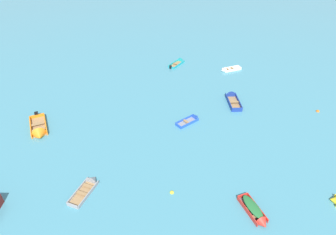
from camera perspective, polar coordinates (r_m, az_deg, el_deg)
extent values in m
cube|color=beige|center=(41.39, 12.43, 9.20)|extent=(2.50, 2.01, 0.08)
cube|color=white|center=(41.02, 12.77, 9.10)|extent=(2.18, 1.45, 0.33)
cube|color=white|center=(41.66, 12.14, 9.60)|extent=(2.18, 1.45, 0.33)
cube|color=white|center=(42.03, 13.95, 9.58)|extent=(0.53, 0.75, 0.33)
cone|color=white|center=(40.65, 10.85, 9.13)|extent=(0.94, 1.01, 0.82)
cube|color=#937047|center=(41.38, 12.62, 9.46)|extent=(0.64, 0.79, 0.03)
cube|color=#937047|center=(40.99, 11.73, 9.33)|extent=(0.64, 0.79, 0.03)
cube|color=#99754C|center=(32.01, -24.17, -1.67)|extent=(3.03, 3.52, 0.10)
cube|color=orange|center=(31.88, -23.01, -1.16)|extent=(2.11, 2.93, 0.41)
cube|color=orange|center=(31.99, -25.46, -1.75)|extent=(2.11, 2.93, 0.41)
cube|color=orange|center=(33.41, -24.44, 0.21)|extent=(1.21, 0.91, 0.41)
cone|color=orange|center=(30.40, -24.02, -3.32)|extent=(1.57, 1.44, 1.35)
cube|color=#937047|center=(32.03, -24.30, -1.15)|extent=(1.24, 1.03, 0.03)
cube|color=#937047|center=(31.18, -24.17, -2.18)|extent=(1.24, 1.03, 0.03)
cube|color=black|center=(33.46, -24.51, 0.54)|extent=(0.48, 0.48, 0.58)
cube|color=#99754C|center=(33.70, 12.77, 2.79)|extent=(1.81, 3.32, 0.12)
cube|color=navy|center=(33.46, 11.86, 3.04)|extent=(0.88, 3.21, 0.48)
cube|color=navy|center=(33.76, 13.74, 3.07)|extent=(0.88, 3.21, 0.48)
cube|color=navy|center=(32.28, 13.49, 1.49)|extent=(1.11, 0.39, 0.48)
cone|color=navy|center=(35.00, 12.16, 4.58)|extent=(1.24, 1.00, 1.09)
cube|color=#937047|center=(33.41, 12.90, 3.04)|extent=(1.07, 0.58, 0.03)
cube|color=#99754C|center=(23.91, -16.34, -14.17)|extent=(1.37, 2.71, 0.08)
cube|color=gray|center=(24.07, -17.38, -13.59)|extent=(0.53, 2.67, 0.30)
cube|color=gray|center=(23.59, -15.37, -14.40)|extent=(0.53, 2.67, 0.30)
cube|color=gray|center=(23.21, -18.34, -16.23)|extent=(0.98, 0.27, 0.30)
cone|color=gray|center=(24.52, -14.51, -11.75)|extent=(1.05, 0.78, 0.96)
cube|color=#937047|center=(23.72, -16.61, -14.12)|extent=(0.93, 0.43, 0.03)
cube|color=#937047|center=(24.10, -15.53, -12.86)|extent=(0.93, 0.43, 0.03)
cone|color=yellow|center=(25.66, 29.99, -13.96)|extent=(0.74, 1.03, 0.96)
cube|color=#99754C|center=(42.00, 1.66, 10.42)|extent=(1.87, 2.83, 0.07)
cube|color=teal|center=(42.19, 1.09, 10.71)|extent=(1.13, 2.61, 0.30)
cube|color=teal|center=(41.72, 2.24, 10.40)|extent=(1.13, 2.61, 0.30)
cube|color=teal|center=(40.88, 0.59, 9.88)|extent=(0.92, 0.46, 0.30)
cone|color=teal|center=(43.08, 2.72, 11.24)|extent=(1.11, 0.95, 0.94)
cube|color=#937047|center=(41.82, 1.55, 10.56)|extent=(0.92, 0.60, 0.03)
cube|color=black|center=(40.75, 0.50, 9.95)|extent=(0.33, 0.34, 0.41)
cube|color=gray|center=(29.90, 3.80, -0.96)|extent=(2.14, 2.31, 0.08)
cube|color=blue|center=(30.09, 3.25, -0.39)|extent=(1.61, 1.88, 0.31)
cube|color=blue|center=(29.57, 4.38, -1.17)|extent=(1.61, 1.88, 0.31)
cube|color=blue|center=(29.18, 2.03, -1.65)|extent=(0.72, 0.63, 0.31)
cone|color=blue|center=(30.54, 5.58, 0.11)|extent=(1.01, 0.97, 0.85)
cube|color=#937047|center=(29.72, 3.63, -0.77)|extent=(0.77, 0.71, 0.03)
cube|color=#4C4C51|center=(22.85, 16.23, -17.19)|extent=(2.00, 2.51, 0.09)
cube|color=red|center=(22.95, 17.21, -16.59)|extent=(1.41, 2.19, 0.36)
cube|color=red|center=(22.55, 15.33, -17.37)|extent=(1.41, 2.19, 0.36)
cube|color=red|center=(23.35, 14.48, -14.78)|extent=(0.77, 0.53, 0.36)
cone|color=red|center=(22.17, 18.32, -19.34)|extent=(1.02, 0.94, 0.84)
cube|color=#937047|center=(22.75, 16.12, -16.63)|extent=(0.80, 0.64, 0.03)
cube|color=#937047|center=(22.43, 17.23, -17.96)|extent=(0.80, 0.64, 0.03)
ellipsoid|color=#236633|center=(22.54, 16.40, -16.55)|extent=(1.85, 2.31, 0.27)
sphere|color=orange|center=(35.55, 27.43, 1.07)|extent=(0.37, 0.37, 0.37)
sphere|color=yellow|center=(23.10, 0.77, -14.61)|extent=(0.33, 0.33, 0.33)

